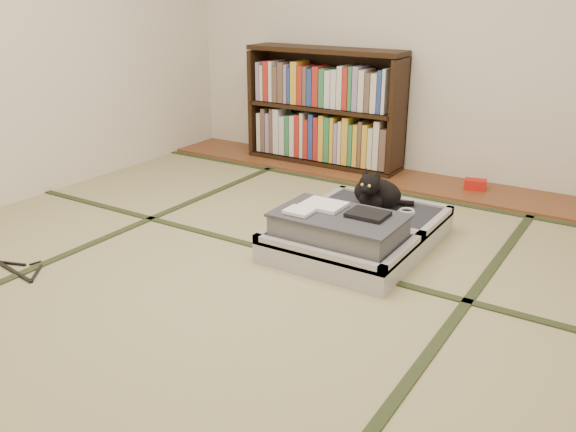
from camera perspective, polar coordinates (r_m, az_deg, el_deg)
The scene contains 9 objects.
floor at distance 3.02m, azimuth -4.38°, elevation -6.25°, with size 4.50×4.50×0.00m, color tan.
wood_strip at distance 4.66m, azimuth 10.42°, elevation 3.42°, with size 4.00×0.50×0.02m, color brown.
red_item at distance 4.51m, azimuth 17.12°, elevation 2.84°, with size 0.15×0.09×0.07m, color red.
tatami_borders at distance 3.39m, azimuth 0.59°, elevation -3.00°, with size 4.00×4.50×0.01m.
bookcase at distance 4.90m, azimuth 3.40°, elevation 9.91°, with size 1.29×0.29×0.92m.
suitcase at distance 3.37m, azimuth 6.31°, elevation -1.48°, with size 0.75×0.99×0.29m.
cat at distance 3.57m, azimuth 8.22°, elevation 2.14°, with size 0.33×0.33×0.27m.
cable_coil at distance 3.57m, azimuth 11.01°, elevation 0.43°, with size 0.10×0.10×0.02m.
hanger at distance 3.42m, azimuth -23.85°, elevation -4.61°, with size 0.37×0.19×0.01m.
Camera 1 is at (1.63, -2.15, 1.37)m, focal length 38.00 mm.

